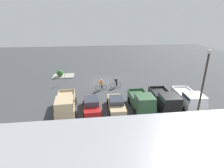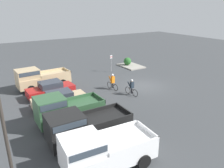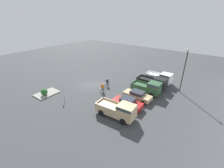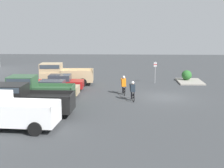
{
  "view_description": "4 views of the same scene",
  "coord_description": "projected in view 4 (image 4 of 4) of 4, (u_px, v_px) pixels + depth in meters",
  "views": [
    {
      "loc": [
        2.26,
        27.06,
        9.87
      ],
      "look_at": [
        -0.54,
        4.38,
        1.2
      ],
      "focal_mm": 28.0,
      "sensor_mm": 36.0,
      "label": 1
    },
    {
      "loc": [
        -17.1,
        14.67,
        8.14
      ],
      "look_at": [
        -0.54,
        4.38,
        1.2
      ],
      "focal_mm": 35.0,
      "sensor_mm": 36.0,
      "label": 2
    },
    {
      "loc": [
        18.6,
        18.68,
        12.4
      ],
      "look_at": [
        -0.54,
        4.38,
        1.2
      ],
      "focal_mm": 24.0,
      "sensor_mm": 36.0,
      "label": 3
    },
    {
      "loc": [
        -26.15,
        3.27,
        6.0
      ],
      "look_at": [
        -0.54,
        4.38,
        1.2
      ],
      "focal_mm": 50.0,
      "sensor_mm": 36.0,
      "label": 4
    }
  ],
  "objects": [
    {
      "name": "pickup_truck_3",
      "position": [
        62.0,
        74.0,
        31.94
      ],
      "size": [
        2.43,
        5.47,
        2.23
      ],
      "color": "tan",
      "rests_on": "ground_plane"
    },
    {
      "name": "pickup_truck_1",
      "position": [
        27.0,
        99.0,
        20.99
      ],
      "size": [
        2.34,
        5.37,
        2.14
      ],
      "color": "black",
      "rests_on": "ground_plane"
    },
    {
      "name": "pickup_truck_0",
      "position": [
        9.0,
        110.0,
        18.27
      ],
      "size": [
        2.57,
        5.1,
        2.15
      ],
      "color": "white",
      "rests_on": "ground_plane"
    },
    {
      "name": "ground_plane",
      "position": [
        163.0,
        97.0,
        26.64
      ],
      "size": [
        80.0,
        80.0,
        0.0
      ],
      "primitive_type": "plane",
      "color": "#383A3D"
    },
    {
      "name": "sedan_1",
      "position": [
        60.0,
        83.0,
        29.28
      ],
      "size": [
        2.05,
        4.45,
        1.49
      ],
      "color": "maroon",
      "rests_on": "ground_plane"
    },
    {
      "name": "cyclist_0",
      "position": [
        124.0,
        85.0,
        27.55
      ],
      "size": [
        1.69,
        0.51,
        1.7
      ],
      "color": "black",
      "rests_on": "ground_plane"
    },
    {
      "name": "pickup_truck_2",
      "position": [
        36.0,
        90.0,
        23.73
      ],
      "size": [
        2.25,
        4.88,
        2.27
      ],
      "color": "#2D5133",
      "rests_on": "ground_plane"
    },
    {
      "name": "curb_island",
      "position": [
        190.0,
        82.0,
        33.63
      ],
      "size": [
        3.67,
        2.58,
        0.15
      ],
      "primitive_type": "cube",
      "color": "gray",
      "rests_on": "ground_plane"
    },
    {
      "name": "cyclist_1",
      "position": [
        133.0,
        91.0,
        25.28
      ],
      "size": [
        1.72,
        0.51,
        1.62
      ],
      "color": "black",
      "rests_on": "ground_plane"
    },
    {
      "name": "shrub",
      "position": [
        187.0,
        75.0,
        34.04
      ],
      "size": [
        1.08,
        1.08,
        1.08
      ],
      "color": "#286028",
      "rests_on": "curb_island"
    },
    {
      "name": "fire_lane_sign",
      "position": [
        155.0,
        70.0,
        32.77
      ],
      "size": [
        0.06,
        0.3,
        2.33
      ],
      "color": "#9E9EA3",
      "rests_on": "ground_plane"
    },
    {
      "name": "sedan_0",
      "position": [
        52.0,
        89.0,
        26.54
      ],
      "size": [
        1.95,
        4.55,
        1.43
      ],
      "color": "tan",
      "rests_on": "ground_plane"
    }
  ]
}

